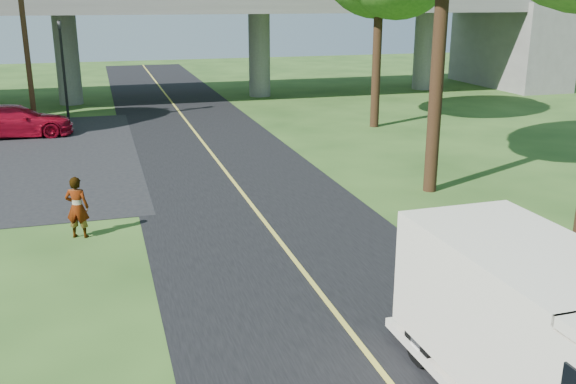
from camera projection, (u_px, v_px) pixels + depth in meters
name	position (u px, v px, depth m)	size (l,w,h in m)	color
ground	(365.00, 352.00, 11.91)	(120.00, 120.00, 0.00)	#264518
road	(245.00, 197.00, 21.08)	(7.00, 90.00, 0.02)	black
lane_line	(245.00, 197.00, 21.07)	(0.12, 90.00, 0.01)	gold
overpass	(166.00, 27.00, 39.95)	(54.00, 10.00, 7.30)	slate
traffic_signal	(63.00, 60.00, 33.21)	(0.18, 0.22, 5.20)	black
utility_pole	(25.00, 35.00, 30.56)	(1.60, 0.26, 9.00)	#472D19
step_van	(550.00, 339.00, 9.54)	(2.40, 6.31, 2.64)	silver
red_sedan	(15.00, 121.00, 30.11)	(2.09, 5.14, 1.49)	maroon
pedestrian	(77.00, 207.00, 17.36)	(0.63, 0.41, 1.72)	gray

